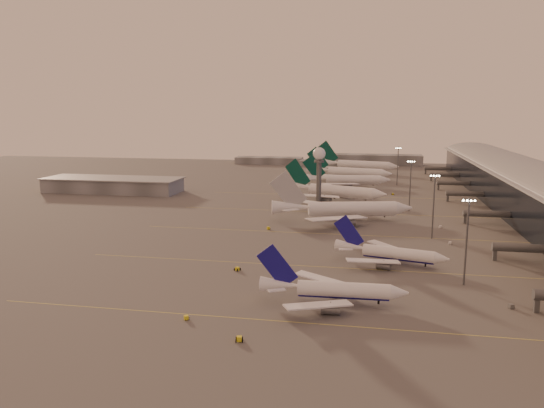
# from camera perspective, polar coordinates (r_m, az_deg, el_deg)

# --- Properties ---
(ground) EXTENTS (700.00, 700.00, 0.00)m
(ground) POSITION_cam_1_polar(r_m,az_deg,el_deg) (160.87, -1.10, -7.46)
(ground) COLOR #514E4E
(ground) RESTS_ON ground
(taxiway_markings) EXTENTS (180.00, 185.25, 0.02)m
(taxiway_markings) POSITION_cam_1_polar(r_m,az_deg,el_deg) (211.74, 10.03, -3.29)
(taxiway_markings) COLOR #DACC4D
(taxiway_markings) RESTS_ON ground
(terminal) EXTENTS (57.00, 362.00, 23.04)m
(terminal) POSITION_cam_1_polar(r_m,az_deg,el_deg) (273.81, 26.79, 1.05)
(terminal) COLOR black
(terminal) RESTS_ON ground
(hangar) EXTENTS (82.00, 27.00, 8.50)m
(hangar) POSITION_cam_1_polar(r_m,az_deg,el_deg) (330.23, -16.73, 2.01)
(hangar) COLOR slate
(hangar) RESTS_ON ground
(radar_tower) EXTENTS (6.40, 6.40, 31.10)m
(radar_tower) POSITION_cam_1_polar(r_m,az_deg,el_deg) (272.77, 5.09, 4.28)
(radar_tower) COLOR #525459
(radar_tower) RESTS_ON ground
(mast_a) EXTENTS (3.60, 0.56, 25.00)m
(mast_a) POSITION_cam_1_polar(r_m,az_deg,el_deg) (156.34, 20.21, -3.40)
(mast_a) COLOR #525459
(mast_a) RESTS_ON ground
(mast_b) EXTENTS (3.60, 0.56, 25.00)m
(mast_b) POSITION_cam_1_polar(r_m,az_deg,el_deg) (209.34, 16.99, 0.10)
(mast_b) COLOR #525459
(mast_b) RESTS_ON ground
(mast_c) EXTENTS (3.60, 0.56, 25.00)m
(mast_c) POSITION_cam_1_polar(r_m,az_deg,el_deg) (263.05, 14.65, 2.19)
(mast_c) COLOR #525459
(mast_c) RESTS_ON ground
(mast_d) EXTENTS (3.60, 0.56, 25.00)m
(mast_d) POSITION_cam_1_polar(r_m,az_deg,el_deg) (352.19, 13.37, 4.19)
(mast_d) COLOR #525459
(mast_d) RESTS_ON ground
(distant_horizon) EXTENTS (165.00, 37.50, 9.00)m
(distant_horizon) POSITION_cam_1_polar(r_m,az_deg,el_deg) (478.18, 7.22, 4.70)
(distant_horizon) COLOR slate
(distant_horizon) RESTS_ON ground
(narrowbody_near) EXTENTS (38.45, 30.68, 15.02)m
(narrowbody_near) POSITION_cam_1_polar(r_m,az_deg,el_deg) (136.89, 6.56, -9.39)
(narrowbody_near) COLOR white
(narrowbody_near) RESTS_ON ground
(narrowbody_mid) EXTENTS (36.52, 28.75, 14.59)m
(narrowbody_mid) POSITION_cam_1_polar(r_m,az_deg,el_deg) (173.84, 12.59, -5.35)
(narrowbody_mid) COLOR white
(narrowbody_mid) RESTS_ON ground
(widebody_white) EXTENTS (62.57, 49.59, 22.33)m
(widebody_white) POSITION_cam_1_polar(r_m,az_deg,el_deg) (236.70, 7.63, -0.85)
(widebody_white) COLOR white
(widebody_white) RESTS_ON ground
(greentail_a) EXTENTS (57.27, 45.46, 21.69)m
(greentail_a) POSITION_cam_1_polar(r_m,az_deg,el_deg) (289.07, 6.75, 1.16)
(greentail_a) COLOR white
(greentail_a) RESTS_ON ground
(greentail_b) EXTENTS (55.49, 44.64, 20.16)m
(greentail_b) POSITION_cam_1_polar(r_m,az_deg,el_deg) (339.37, 8.07, 2.42)
(greentail_b) COLOR white
(greentail_b) RESTS_ON ground
(greentail_c) EXTENTS (60.52, 48.32, 22.35)m
(greentail_c) POSITION_cam_1_polar(r_m,az_deg,el_deg) (375.55, 8.28, 3.21)
(greentail_c) COLOR white
(greentail_c) RESTS_ON ground
(greentail_d) EXTENTS (64.49, 51.35, 24.07)m
(greentail_d) POSITION_cam_1_polar(r_m,az_deg,el_deg) (421.30, 9.20, 3.97)
(greentail_d) COLOR white
(greentail_d) RESTS_ON ground
(gsv_truck_a) EXTENTS (5.41, 4.45, 2.12)m
(gsv_truck_a) POSITION_cam_1_polar(r_m,az_deg,el_deg) (128.45, -9.03, -11.73)
(gsv_truck_a) COLOR yellow
(gsv_truck_a) RESTS_ON ground
(gsv_tug_near) EXTENTS (2.92, 4.04, 1.04)m
(gsv_tug_near) POSITION_cam_1_polar(r_m,az_deg,el_deg) (116.37, -3.54, -14.31)
(gsv_tug_near) COLOR yellow
(gsv_tug_near) RESTS_ON ground
(gsv_catering_a) EXTENTS (5.90, 4.21, 4.43)m
(gsv_catering_a) POSITION_cam_1_polar(r_m,az_deg,el_deg) (145.79, 24.46, -9.38)
(gsv_catering_a) COLOR #5A5C5F
(gsv_catering_a) RESTS_ON ground
(gsv_tug_mid) EXTENTS (4.15, 3.64, 1.02)m
(gsv_tug_mid) POSITION_cam_1_polar(r_m,az_deg,el_deg) (163.60, -3.75, -6.99)
(gsv_tug_mid) COLOR yellow
(gsv_tug_mid) RESTS_ON ground
(gsv_truck_b) EXTENTS (5.35, 2.19, 2.13)m
(gsv_truck_b) POSITION_cam_1_polar(r_m,az_deg,el_deg) (204.35, 18.74, -3.86)
(gsv_truck_b) COLOR white
(gsv_truck_b) RESTS_ON ground
(gsv_truck_c) EXTENTS (6.01, 4.95, 2.35)m
(gsv_truck_c) POSITION_cam_1_polar(r_m,az_deg,el_deg) (217.44, -0.28, -2.46)
(gsv_truck_c) COLOR yellow
(gsv_truck_c) RESTS_ON ground
(gsv_catering_b) EXTENTS (5.24, 2.96, 4.08)m
(gsv_catering_b) POSITION_cam_1_polar(r_m,az_deg,el_deg) (231.09, 17.73, -1.98)
(gsv_catering_b) COLOR white
(gsv_catering_b) RESTS_ON ground
(gsv_truck_d) EXTENTS (3.37, 6.04, 2.31)m
(gsv_truck_d) POSITION_cam_1_polar(r_m,az_deg,el_deg) (273.97, 1.28, 0.17)
(gsv_truck_d) COLOR white
(gsv_truck_d) RESTS_ON ground
(gsv_tug_hangar) EXTENTS (3.44, 2.31, 0.92)m
(gsv_tug_hangar) POSITION_cam_1_polar(r_m,az_deg,el_deg) (312.92, 12.86, 1.04)
(gsv_tug_hangar) COLOR yellow
(gsv_tug_hangar) RESTS_ON ground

